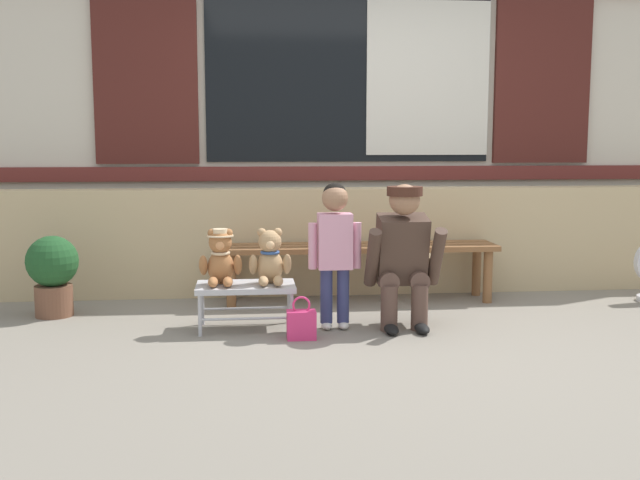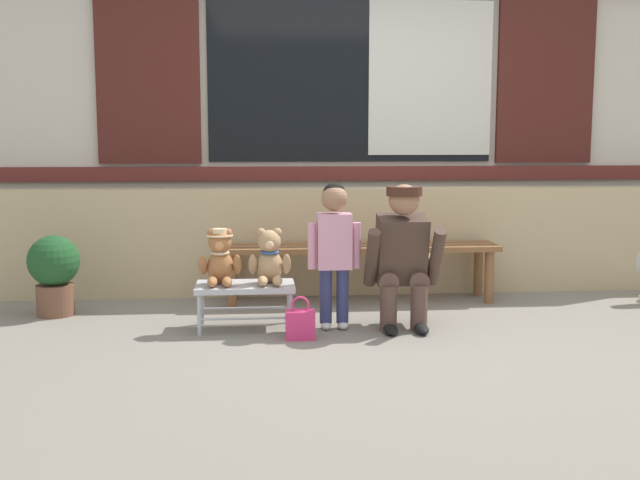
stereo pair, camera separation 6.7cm
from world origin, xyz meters
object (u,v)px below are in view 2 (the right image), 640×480
object	(u,v)px
teddy_bear_plain	(270,259)
child_standing	(334,239)
adult_crouching	(403,256)
wooden_bench_long	(360,254)
small_display_bench	(245,289)
teddy_bear_with_hat	(220,258)
handbag_on_ground	(300,324)
potted_plant	(54,270)

from	to	relation	value
teddy_bear_plain	child_standing	xyz separation A→B (m)	(0.42, -0.04, 0.13)
adult_crouching	wooden_bench_long	bearing A→B (deg)	101.54
small_display_bench	teddy_bear_plain	world-z (taller)	teddy_bear_plain
small_display_bench	child_standing	size ratio (longest dim) A/B	0.67
child_standing	adult_crouching	world-z (taller)	child_standing
small_display_bench	child_standing	distance (m)	0.67
teddy_bear_with_hat	adult_crouching	world-z (taller)	adult_crouching
teddy_bear_plain	handbag_on_ground	xyz separation A→B (m)	(0.18, -0.28, -0.37)
teddy_bear_plain	adult_crouching	distance (m)	0.87
small_display_bench	handbag_on_ground	bearing A→B (deg)	-39.65
teddy_bear_with_hat	potted_plant	distance (m)	1.30
teddy_bear_plain	small_display_bench	bearing A→B (deg)	-179.49
teddy_bear_with_hat	teddy_bear_plain	world-z (taller)	same
small_display_bench	adult_crouching	xyz separation A→B (m)	(1.03, -0.05, 0.21)
small_display_bench	teddy_bear_with_hat	distance (m)	0.26
small_display_bench	potted_plant	bearing A→B (deg)	159.20
wooden_bench_long	adult_crouching	bearing A→B (deg)	-78.46
wooden_bench_long	small_display_bench	distance (m)	1.17
handbag_on_ground	teddy_bear_plain	bearing A→B (deg)	122.54
teddy_bear_plain	teddy_bear_with_hat	bearing A→B (deg)	179.87
adult_crouching	child_standing	bearing A→B (deg)	178.10
small_display_bench	child_standing	xyz separation A→B (m)	(0.58, -0.04, 0.33)
wooden_bench_long	teddy_bear_with_hat	world-z (taller)	teddy_bear_with_hat
adult_crouching	handbag_on_ground	xyz separation A→B (m)	(-0.69, -0.23, -0.38)
small_display_bench	adult_crouching	world-z (taller)	adult_crouching
teddy_bear_plain	wooden_bench_long	bearing A→B (deg)	47.78
teddy_bear_plain	potted_plant	size ratio (longest dim) A/B	0.64
small_display_bench	adult_crouching	bearing A→B (deg)	-3.03
teddy_bear_with_hat	handbag_on_ground	size ratio (longest dim) A/B	1.34
child_standing	potted_plant	bearing A→B (deg)	164.04
handbag_on_ground	potted_plant	bearing A→B (deg)	154.79
teddy_bear_with_hat	adult_crouching	bearing A→B (deg)	-2.72
small_display_bench	teddy_bear_plain	bearing A→B (deg)	0.51
small_display_bench	potted_plant	distance (m)	1.44
teddy_bear_with_hat	small_display_bench	bearing A→B (deg)	-0.77
adult_crouching	potted_plant	world-z (taller)	adult_crouching
small_display_bench	handbag_on_ground	distance (m)	0.48
wooden_bench_long	potted_plant	size ratio (longest dim) A/B	3.68
teddy_bear_with_hat	handbag_on_ground	bearing A→B (deg)	-29.62
handbag_on_ground	potted_plant	distance (m)	1.88
small_display_bench	handbag_on_ground	size ratio (longest dim) A/B	2.35
child_standing	adult_crouching	size ratio (longest dim) A/B	1.01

